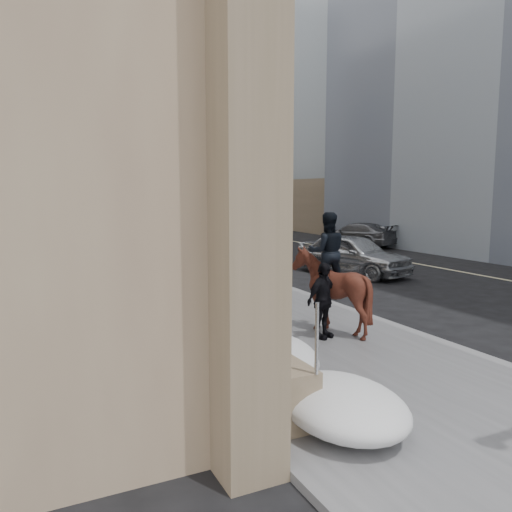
% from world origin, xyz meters
% --- Properties ---
extents(ground, '(140.00, 140.00, 0.00)m').
position_xyz_m(ground, '(0.00, 0.00, 0.00)').
color(ground, black).
rests_on(ground, ground).
extents(sidewalk, '(5.00, 80.00, 0.12)m').
position_xyz_m(sidewalk, '(0.00, 10.00, 0.06)').
color(sidewalk, '#555558').
rests_on(sidewalk, ground).
extents(curb, '(0.24, 80.00, 0.12)m').
position_xyz_m(curb, '(2.62, 10.00, 0.06)').
color(curb, slate).
rests_on(curb, ground).
extents(lane_line, '(0.15, 70.00, 0.01)m').
position_xyz_m(lane_line, '(10.50, 10.00, 0.01)').
color(lane_line, '#BFB78C').
rests_on(lane_line, ground).
extents(limestone_building, '(6.10, 44.00, 18.00)m').
position_xyz_m(limestone_building, '(-5.26, 19.96, 8.90)').
color(limestone_building, '#92785F').
rests_on(limestone_building, ground).
extents(far_podium, '(2.00, 80.00, 4.00)m').
position_xyz_m(far_podium, '(15.50, 10.00, 2.00)').
color(far_podium, '#78674D').
rests_on(far_podium, ground).
extents(bg_building_mid, '(30.00, 12.00, 28.00)m').
position_xyz_m(bg_building_mid, '(4.00, 60.00, 14.00)').
color(bg_building_mid, slate).
rests_on(bg_building_mid, ground).
extents(bg_building_far, '(24.00, 12.00, 20.00)m').
position_xyz_m(bg_building_far, '(-6.00, 72.00, 10.00)').
color(bg_building_far, gray).
rests_on(bg_building_far, ground).
extents(streetlight_mid, '(1.71, 0.24, 8.00)m').
position_xyz_m(streetlight_mid, '(2.74, 14.00, 4.58)').
color(streetlight_mid, '#2D2D30').
rests_on(streetlight_mid, ground).
extents(streetlight_far, '(1.71, 0.24, 8.00)m').
position_xyz_m(streetlight_far, '(2.74, 34.00, 4.58)').
color(streetlight_far, '#2D2D30').
rests_on(streetlight_far, ground).
extents(traffic_signal, '(4.10, 0.22, 6.00)m').
position_xyz_m(traffic_signal, '(2.07, 22.00, 4.00)').
color(traffic_signal, '#2D2D30').
rests_on(traffic_signal, ground).
extents(snow_bank, '(1.70, 18.10, 0.76)m').
position_xyz_m(snow_bank, '(-1.42, 8.11, 0.47)').
color(snow_bank, silver).
rests_on(snow_bank, sidewalk).
extents(mounted_horse_left, '(1.59, 2.39, 2.59)m').
position_xyz_m(mounted_horse_left, '(-1.55, 1.51, 1.13)').
color(mounted_horse_left, '#4D2717').
rests_on(mounted_horse_left, sidewalk).
extents(mounted_horse_right, '(1.94, 2.05, 2.57)m').
position_xyz_m(mounted_horse_right, '(0.95, 1.80, 1.17)').
color(mounted_horse_right, '#3D1911').
rests_on(mounted_horse_right, sidewalk).
extents(pedestrian, '(1.00, 0.66, 1.57)m').
position_xyz_m(pedestrian, '(0.55, 1.43, 0.91)').
color(pedestrian, black).
rests_on(pedestrian, sidewalk).
extents(car_silver, '(3.05, 4.86, 1.54)m').
position_xyz_m(car_silver, '(6.29, 8.13, 0.77)').
color(car_silver, '#9D9FA4').
rests_on(car_silver, ground).
extents(car_grey, '(3.23, 5.00, 1.35)m').
position_xyz_m(car_grey, '(12.27, 15.82, 0.67)').
color(car_grey, '#4F5055').
rests_on(car_grey, ground).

